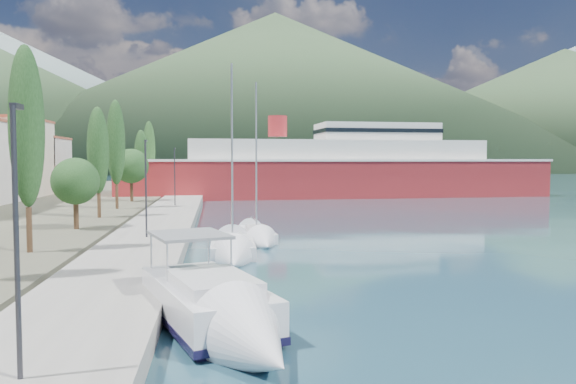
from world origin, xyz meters
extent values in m
plane|color=#234756|center=(0.00, 120.00, 0.00)|extent=(1400.00, 1400.00, 0.00)
cube|color=gray|center=(-9.00, 26.00, 0.40)|extent=(5.00, 88.00, 0.80)
cone|color=slate|center=(80.00, 680.00, 90.00)|extent=(760.00, 760.00, 180.00)
cone|color=slate|center=(420.00, 600.00, 70.00)|extent=(640.00, 640.00, 140.00)
cone|color=#334B2E|center=(40.00, 400.00, 57.50)|extent=(480.00, 480.00, 115.00)
cone|color=#334B2E|center=(260.00, 380.00, 45.00)|extent=(420.00, 420.00, 90.00)
cube|color=beige|center=(-32.00, 55.00, 5.70)|extent=(9.00, 13.00, 10.00)
cube|color=#9E5138|center=(-32.00, 55.00, 10.85)|extent=(9.20, 13.20, 0.30)
cube|color=silver|center=(-32.00, 66.00, 4.70)|extent=(9.00, 10.00, 8.00)
cube|color=#9E5138|center=(-32.00, 66.00, 8.85)|extent=(9.20, 10.20, 0.30)
cylinder|color=#47301E|center=(-14.54, 8.70, 1.90)|extent=(0.30, 0.30, 2.41)
ellipsoid|color=#22471E|center=(-14.54, 8.70, 7.38)|extent=(1.80, 1.80, 8.54)
cylinder|color=#47301E|center=(-14.54, 18.76, 1.74)|extent=(0.36, 0.36, 2.07)
sphere|color=#22471E|center=(-14.54, 18.76, 4.10)|extent=(3.32, 3.32, 3.32)
cylinder|color=#47301E|center=(-14.54, 26.63, 1.73)|extent=(0.30, 0.30, 2.06)
ellipsoid|color=#22471E|center=(-14.54, 26.63, 6.41)|extent=(1.80, 1.80, 7.30)
cylinder|color=#47301E|center=(-14.54, 35.27, 1.89)|extent=(0.30, 0.30, 2.39)
ellipsoid|color=#22471E|center=(-14.54, 35.27, 7.32)|extent=(1.80, 1.80, 8.47)
cylinder|color=#47301E|center=(-14.54, 45.17, 1.97)|extent=(0.36, 0.36, 2.54)
sphere|color=#22471E|center=(-14.54, 45.17, 4.86)|extent=(4.06, 4.06, 4.06)
cylinder|color=#47301E|center=(-14.54, 54.24, 1.67)|extent=(0.30, 0.30, 1.95)
ellipsoid|color=#22471E|center=(-14.54, 54.24, 6.11)|extent=(1.80, 1.80, 6.91)
cylinder|color=#47301E|center=(-14.54, 63.27, 1.87)|extent=(0.30, 0.30, 2.34)
ellipsoid|color=#22471E|center=(-14.54, 63.27, 7.18)|extent=(1.80, 1.80, 8.29)
cylinder|color=#2D2D33|center=(-9.00, -9.63, 3.80)|extent=(0.12, 0.12, 6.00)
cube|color=#2D2D33|center=(-9.00, -9.38, 6.80)|extent=(0.15, 0.50, 0.12)
cylinder|color=#2D2D33|center=(-9.00, 13.15, 3.80)|extent=(0.12, 0.12, 6.00)
cube|color=#2D2D33|center=(-9.00, 13.40, 6.80)|extent=(0.15, 0.50, 0.12)
cylinder|color=#2D2D33|center=(-9.00, 37.64, 3.80)|extent=(0.12, 0.12, 6.00)
cube|color=#2D2D33|center=(-9.00, 37.89, 6.80)|extent=(0.15, 0.50, 0.12)
cube|color=black|center=(-5.07, -3.23, -0.06)|extent=(4.62, 7.40, 0.78)
cube|color=silver|center=(-5.07, -3.23, 0.83)|extent=(5.01, 7.83, 1.22)
cube|color=black|center=(-5.07, -3.23, 0.28)|extent=(5.09, 7.93, 0.24)
cube|color=silver|center=(-4.79, -4.08, 1.61)|extent=(3.30, 4.10, 0.44)
cube|color=slate|center=(-5.67, -1.37, 2.84)|extent=(3.36, 3.66, 0.11)
cone|color=silver|center=(-3.63, -7.63, 0.61)|extent=(3.85, 4.28, 2.89)
cube|color=silver|center=(-3.73, 11.22, 0.28)|extent=(2.62, 6.23, 0.99)
cube|color=silver|center=(-3.73, 10.81, 0.94)|extent=(1.56, 2.50, 0.39)
cylinder|color=silver|center=(-3.73, 10.81, 6.00)|extent=(0.12, 0.12, 10.47)
cone|color=silver|center=(-3.78, 7.26, 0.28)|extent=(2.57, 2.93, 2.53)
cube|color=silver|center=(-1.92, 17.08, 0.23)|extent=(2.60, 6.13, 0.84)
cube|color=silver|center=(-1.89, 16.68, 0.80)|extent=(1.47, 2.48, 0.33)
cylinder|color=silver|center=(-1.89, 16.68, 5.82)|extent=(0.12, 0.12, 10.32)
cone|color=silver|center=(-1.63, 13.26, 0.23)|extent=(2.36, 2.95, 2.16)
cube|color=maroon|center=(13.26, 61.51, 2.42)|extent=(64.40, 16.44, 6.16)
cube|color=silver|center=(13.26, 61.51, 5.50)|extent=(64.87, 16.86, 0.33)
cube|color=silver|center=(13.26, 61.51, 6.82)|extent=(44.53, 13.19, 3.30)
cube|color=silver|center=(19.86, 61.85, 9.79)|extent=(18.26, 9.09, 2.64)
cylinder|color=maroon|center=(4.47, 61.06, 10.56)|extent=(2.86, 2.86, 3.08)
camera|label=1|loc=(-4.67, -22.40, 5.64)|focal=35.00mm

